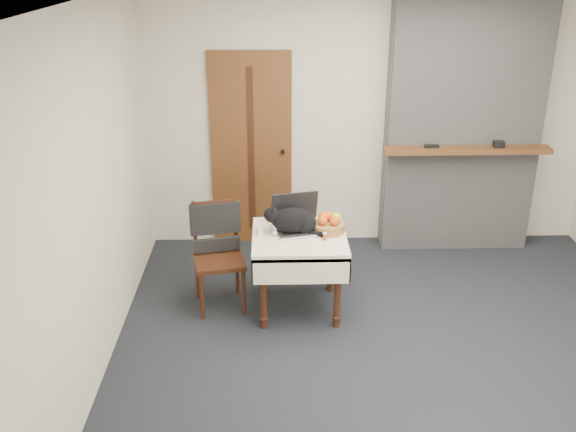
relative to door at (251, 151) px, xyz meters
name	(u,v)px	position (x,y,z in m)	size (l,w,h in m)	color
ground	(398,342)	(1.20, -1.97, -1.00)	(4.50, 4.50, 0.00)	black
room_shell	(402,111)	(1.20, -1.51, 0.76)	(4.52, 4.01, 2.61)	beige
door	(251,151)	(0.00, 0.00, 0.00)	(0.82, 0.10, 2.00)	brown
chimney	(463,124)	(2.10, -0.13, 0.30)	(1.62, 0.48, 2.60)	gray
side_table	(299,247)	(0.43, -1.42, -0.41)	(0.78, 0.78, 0.70)	#3C1E10
laptop	(297,221)	(0.42, -1.29, -0.22)	(0.47, 0.43, 0.30)	#B7B7BC
cat	(294,221)	(0.38, -1.38, -0.19)	(0.53, 0.23, 0.26)	black
cream_jar	(260,231)	(0.10, -1.40, -0.27)	(0.06, 0.06, 0.07)	silver
pill_bottle	(325,236)	(0.63, -1.53, -0.27)	(0.03, 0.03, 0.07)	#A33E14
fruit_basket	(329,224)	(0.68, -1.35, -0.24)	(0.27, 0.27, 0.15)	olive
desk_clutter	(325,232)	(0.65, -1.37, -0.30)	(0.12, 0.01, 0.01)	black
chair	(217,240)	(-0.27, -1.28, -0.40)	(0.50, 0.49, 0.93)	#3C1E10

